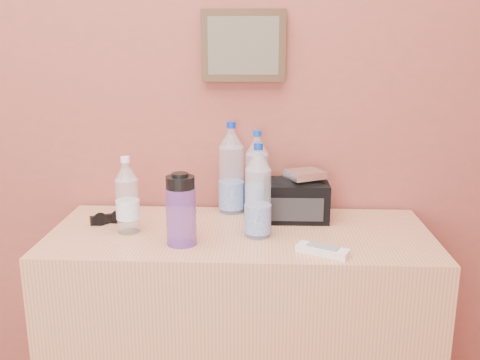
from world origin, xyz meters
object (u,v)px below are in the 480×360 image
(pet_large_c, at_px, (257,177))
(nalgene_bottle, at_px, (181,210))
(pet_large_b, at_px, (231,173))
(pet_small, at_px, (127,199))
(dresser, at_px, (240,337))
(sunglasses, at_px, (108,219))
(pet_large_d, at_px, (258,196))
(foil_packet, at_px, (305,174))
(toiletry_bag, at_px, (296,198))
(ac_remote, at_px, (323,250))

(pet_large_c, relative_size, nalgene_bottle, 1.35)
(pet_large_b, bearing_deg, pet_small, -144.59)
(pet_large_b, distance_m, nalgene_bottle, 0.36)
(dresser, distance_m, sunglasses, 0.63)
(pet_large_d, height_order, foil_packet, pet_large_d)
(pet_large_d, height_order, toiletry_bag, pet_large_d)
(pet_large_d, bearing_deg, pet_large_c, 91.69)
(dresser, relative_size, pet_large_d, 4.12)
(pet_large_c, relative_size, ac_remote, 1.96)
(pet_small, relative_size, foil_packet, 2.13)
(pet_large_b, distance_m, pet_large_c, 0.10)
(sunglasses, relative_size, toiletry_bag, 0.55)
(sunglasses, height_order, ac_remote, sunglasses)
(pet_large_b, height_order, ac_remote, pet_large_b)
(dresser, distance_m, foil_packet, 0.62)
(dresser, height_order, pet_small, pet_small)
(pet_large_b, bearing_deg, ac_remote, -52.95)
(toiletry_bag, distance_m, foil_packet, 0.10)
(dresser, height_order, foil_packet, foil_packet)
(pet_large_b, distance_m, pet_small, 0.41)
(pet_large_b, height_order, toiletry_bag, pet_large_b)
(ac_remote, xyz_separation_m, foil_packet, (-0.04, 0.32, 0.16))
(pet_large_d, relative_size, foil_packet, 2.55)
(pet_large_b, relative_size, pet_large_c, 1.09)
(sunglasses, bearing_deg, pet_large_d, -39.74)
(pet_large_b, relative_size, toiletry_bag, 1.49)
(dresser, bearing_deg, sunglasses, 172.05)
(pet_large_d, relative_size, sunglasses, 2.45)
(nalgene_bottle, relative_size, toiletry_bag, 1.01)
(pet_small, relative_size, toiletry_bag, 1.13)
(pet_large_d, relative_size, ac_remote, 1.95)
(nalgene_bottle, height_order, sunglasses, nalgene_bottle)
(toiletry_bag, relative_size, foil_packet, 1.88)
(toiletry_bag, bearing_deg, pet_large_b, 162.98)
(pet_small, distance_m, ac_remote, 0.66)
(dresser, bearing_deg, pet_small, -176.95)
(pet_large_b, relative_size, pet_large_d, 1.10)
(nalgene_bottle, height_order, ac_remote, nalgene_bottle)
(dresser, height_order, sunglasses, sunglasses)
(dresser, distance_m, ac_remote, 0.52)
(sunglasses, distance_m, foil_packet, 0.71)
(dresser, height_order, pet_large_d, pet_large_d)
(pet_large_d, relative_size, toiletry_bag, 1.36)
(pet_large_d, xyz_separation_m, toiletry_bag, (0.13, 0.19, -0.06))
(pet_large_d, bearing_deg, ac_remote, -35.86)
(sunglasses, bearing_deg, pet_small, -70.55)
(pet_large_c, xyz_separation_m, toiletry_bag, (0.14, -0.05, -0.06))
(pet_large_b, bearing_deg, sunglasses, -160.59)
(pet_large_b, bearing_deg, toiletry_bag, -16.16)
(pet_large_b, bearing_deg, pet_large_d, -68.21)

